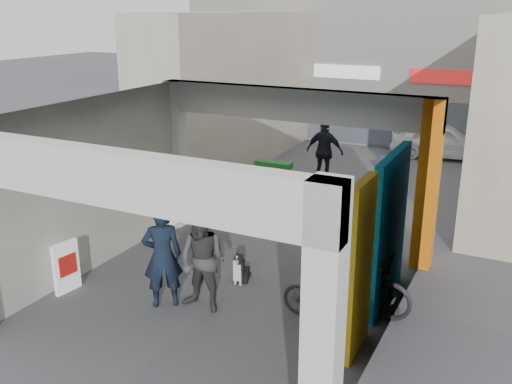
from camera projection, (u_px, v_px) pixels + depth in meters
The scene contains 20 objects.
ground at pixel (249, 275), 11.50m from camera, with size 90.00×90.00×0.00m, color #4F4F53.
arcade_canopy at pixel (254, 180), 9.86m from camera, with size 6.40×6.45×6.40m.
far_building at pixel (414, 38), 22.16m from camera, with size 18.00×4.08×8.00m.
plaza_bldg_left at pixel (232, 90), 19.02m from camera, with size 2.00×9.00×5.00m, color #C0B69F.
bollard_left at pixel (238, 204), 14.25m from camera, with size 0.09×0.09×0.92m, color gray.
bollard_center at pixel (294, 217), 13.51m from camera, with size 0.09×0.09×0.82m, color gray.
bollard_right at pixel (359, 231), 12.58m from camera, with size 0.09×0.09×0.89m, color gray.
advert_board_near at pixel (66, 267), 10.69m from camera, with size 0.16×0.56×1.00m.
advert_board_far at pixel (178, 207), 13.85m from camera, with size 0.20×0.55×1.00m.
cafe_set at pixel (275, 192), 15.73m from camera, with size 1.35×1.09×0.82m.
produce_stand at pixel (271, 180), 16.63m from camera, with size 1.30×0.71×0.86m.
crate_stack at pixel (388, 166), 18.34m from camera, with size 0.46×0.37×0.56m.
border_collie at pixel (241, 270), 11.12m from camera, with size 0.24×0.47×0.65m.
man_with_dog at pixel (162, 256), 10.05m from camera, with size 0.70×0.46×1.92m, color black.
man_back_turned at pixel (203, 261), 9.91m from camera, with size 0.91×0.71×1.86m, color #3A393C.
man_elderly at pixel (380, 228), 11.65m from camera, with size 0.83×0.54×1.69m, color teal.
man_crates at pixel (325, 151), 17.20m from camera, with size 1.16×0.48×1.99m, color black.
bicycle_front at pixel (355, 281), 10.03m from camera, with size 0.72×2.07×1.09m, color black.
bicycle_rear at pixel (324, 297), 9.69m from camera, with size 0.42×1.49×0.90m, color black.
white_van at pixel (443, 141), 20.29m from camera, with size 1.45×3.60×1.23m, color white.
Camera 1 is at (4.81, -9.24, 5.14)m, focal length 40.00 mm.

